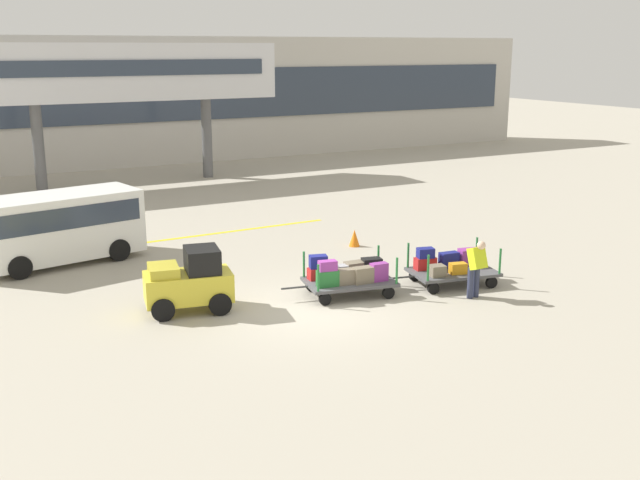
% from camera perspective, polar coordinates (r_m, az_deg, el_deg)
% --- Properties ---
extents(ground_plane, '(120.00, 120.00, 0.00)m').
position_cam_1_polar(ground_plane, '(18.80, -0.61, -5.32)').
color(ground_plane, '#A8A08E').
extents(apron_lead_line, '(15.75, 0.67, 0.01)m').
position_cam_1_polar(apron_lead_line, '(25.57, -15.40, -0.49)').
color(apron_lead_line, yellow).
rests_on(apron_lead_line, ground_plane).
extents(terminal_building, '(57.15, 2.51, 6.90)m').
position_cam_1_polar(terminal_building, '(42.55, -17.44, 9.84)').
color(terminal_building, '#BCB7AD').
rests_on(terminal_building, ground_plane).
extents(jet_bridge, '(16.54, 3.00, 6.52)m').
position_cam_1_polar(jet_bridge, '(36.41, -17.28, 11.89)').
color(jet_bridge, silver).
rests_on(jet_bridge, ground_plane).
extents(baggage_tug, '(2.27, 1.57, 1.58)m').
position_cam_1_polar(baggage_tug, '(18.80, -9.82, -3.12)').
color(baggage_tug, gold).
rests_on(baggage_tug, ground_plane).
extents(baggage_cart_lead, '(3.08, 1.82, 1.10)m').
position_cam_1_polar(baggage_cart_lead, '(19.79, 2.11, -2.67)').
color(baggage_cart_lead, '#4C4C4F').
rests_on(baggage_cart_lead, ground_plane).
extents(baggage_cart_middle, '(3.08, 1.82, 1.10)m').
position_cam_1_polar(baggage_cart_middle, '(21.02, 9.80, -1.99)').
color(baggage_cart_middle, '#4C4C4F').
rests_on(baggage_cart_middle, ground_plane).
extents(baggage_handler, '(0.42, 0.45, 1.56)m').
position_cam_1_polar(baggage_handler, '(19.84, 11.70, -1.94)').
color(baggage_handler, '#2D334C').
rests_on(baggage_handler, ground_plane).
extents(shuttle_van, '(5.08, 2.80, 2.10)m').
position_cam_1_polar(shuttle_van, '(23.84, -19.21, 1.21)').
color(shuttle_van, white).
rests_on(shuttle_van, ground_plane).
extents(safety_cone_near, '(0.36, 0.36, 0.55)m').
position_cam_1_polar(safety_cone_near, '(24.70, 2.61, 0.15)').
color(safety_cone_near, orange).
rests_on(safety_cone_near, ground_plane).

